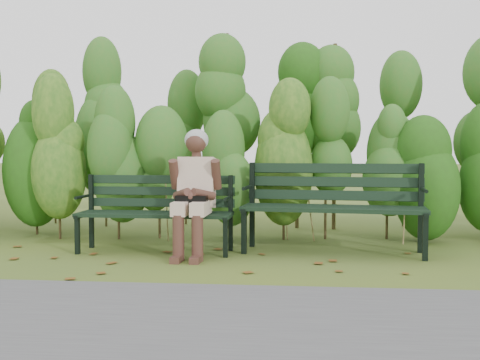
{
  "coord_description": "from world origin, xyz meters",
  "views": [
    {
      "loc": [
        0.52,
        -5.14,
        1.04
      ],
      "look_at": [
        0.0,
        0.35,
        0.75
      ],
      "focal_mm": 42.0,
      "sensor_mm": 36.0,
      "label": 1
    }
  ],
  "objects": [
    {
      "name": "ground",
      "position": [
        0.0,
        0.0,
        0.0
      ],
      "size": [
        80.0,
        80.0,
        0.0
      ],
      "primitive_type": "plane",
      "color": "#435B26"
    },
    {
      "name": "footpath",
      "position": [
        0.0,
        -2.2,
        0.01
      ],
      "size": [
        60.0,
        2.5,
        0.01
      ],
      "primitive_type": "cube",
      "color": "#474749",
      "rests_on": "ground"
    },
    {
      "name": "hedge_band",
      "position": [
        0.0,
        1.86,
        1.26
      ],
      "size": [
        11.04,
        1.67,
        2.42
      ],
      "color": "#47381E",
      "rests_on": "ground"
    },
    {
      "name": "leaf_litter",
      "position": [
        -0.11,
        -0.11,
        0.0
      ],
      "size": [
        5.75,
        2.25,
        0.01
      ],
      "color": "brown",
      "rests_on": "ground"
    },
    {
      "name": "bench_left",
      "position": [
        -0.87,
        0.52,
        0.46
      ],
      "size": [
        1.58,
        0.55,
        0.79
      ],
      "color": "black",
      "rests_on": "ground"
    },
    {
      "name": "bench_right",
      "position": [
        0.93,
        0.65,
        0.54
      ],
      "size": [
        1.88,
        0.8,
        0.91
      ],
      "color": "black",
      "rests_on": "ground"
    },
    {
      "name": "seated_woman",
      "position": [
        -0.46,
        0.34,
        0.69
      ],
      "size": [
        0.52,
        0.76,
        1.26
      ],
      "color": "beige",
      "rests_on": "ground"
    }
  ]
}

